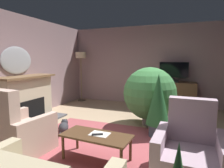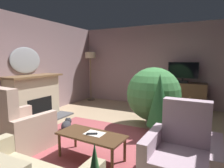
# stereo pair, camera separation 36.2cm
# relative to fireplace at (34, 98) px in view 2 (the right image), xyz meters

# --- Properties ---
(ground_plane) EXTENTS (5.89, 7.46, 0.04)m
(ground_plane) POSITION_rel_fireplace_xyz_m (2.37, -0.40, -0.58)
(ground_plane) COLOR tan
(wall_back) EXTENTS (5.89, 0.10, 2.74)m
(wall_back) POSITION_rel_fireplace_xyz_m (2.37, 3.08, 0.81)
(wall_back) COLOR gray
(wall_back) RESTS_ON ground_plane
(wall_left) EXTENTS (0.10, 7.46, 2.74)m
(wall_left) POSITION_rel_fireplace_xyz_m (-0.33, -0.40, 0.81)
(wall_left) COLOR gray
(wall_left) RESTS_ON ground_plane
(rug_central) EXTENTS (2.60, 2.09, 0.01)m
(rug_central) POSITION_rel_fireplace_xyz_m (2.20, -0.47, -0.55)
(rug_central) COLOR #9E474C
(rug_central) RESTS_ON ground_plane
(fireplace) EXTENTS (0.95, 1.61, 1.17)m
(fireplace) POSITION_rel_fireplace_xyz_m (0.00, 0.00, 0.00)
(fireplace) COLOR #4C4C51
(fireplace) RESTS_ON ground_plane
(wall_mirror_oval) EXTENTS (0.06, 0.94, 0.69)m
(wall_mirror_oval) POSITION_rel_fireplace_xyz_m (-0.25, 0.00, 0.99)
(wall_mirror_oval) COLOR #B2B7BF
(tv_cabinet) EXTENTS (1.40, 0.56, 0.86)m
(tv_cabinet) POSITION_rel_fireplace_xyz_m (3.39, 2.73, -0.15)
(tv_cabinet) COLOR #402A1C
(tv_cabinet) RESTS_ON ground_plane
(television) EXTENTS (0.88, 0.20, 0.63)m
(television) POSITION_rel_fireplace_xyz_m (3.39, 2.68, 0.64)
(television) COLOR black
(television) RESTS_ON tv_cabinet
(coffee_table) EXTENTS (1.11, 0.55, 0.42)m
(coffee_table) POSITION_rel_fireplace_xyz_m (2.51, -1.11, -0.19)
(coffee_table) COLOR #4C331E
(coffee_table) RESTS_ON ground_plane
(tv_remote) EXTENTS (0.17, 0.13, 0.02)m
(tv_remote) POSITION_rel_fireplace_xyz_m (2.54, -1.12, -0.13)
(tv_remote) COLOR black
(tv_remote) RESTS_ON coffee_table
(folded_newspaper) EXTENTS (0.30, 0.22, 0.01)m
(folded_newspaper) POSITION_rel_fireplace_xyz_m (2.55, -1.07, -0.14)
(folded_newspaper) COLOR silver
(folded_newspaper) RESTS_ON coffee_table
(armchair_in_far_corner) EXTENTS (0.94, 0.89, 1.13)m
(armchair_in_far_corner) POSITION_rel_fireplace_xyz_m (1.20, -1.36, -0.21)
(armchair_in_far_corner) COLOR #BC9E8E
(armchair_in_far_corner) RESTS_ON ground_plane
(armchair_facing_sofa) EXTENTS (0.90, 0.86, 1.04)m
(armchair_facing_sofa) POSITION_rel_fireplace_xyz_m (3.86, -1.07, -0.23)
(armchair_facing_sofa) COLOR #AD93A3
(armchair_facing_sofa) RESTS_ON ground_plane
(potted_plant_tall_palm_by_window) EXTENTS (0.48, 0.48, 1.30)m
(potted_plant_tall_palm_by_window) POSITION_rel_fireplace_xyz_m (3.27, 0.18, 0.15)
(potted_plant_tall_palm_by_window) COLOR #3D4C5B
(potted_plant_tall_palm_by_window) RESTS_ON ground_plane
(potted_plant_on_hearth_side) EXTENTS (1.25, 1.25, 1.40)m
(potted_plant_on_hearth_side) POSITION_rel_fireplace_xyz_m (2.98, 0.86, 0.21)
(potted_plant_on_hearth_side) COLOR slate
(potted_plant_on_hearth_side) RESTS_ON ground_plane
(cat) EXTENTS (0.37, 0.65, 0.23)m
(cat) POSITION_rel_fireplace_xyz_m (1.30, -0.27, -0.45)
(cat) COLOR #2D2D33
(cat) RESTS_ON ground_plane
(floor_lamp) EXTENTS (0.39, 0.39, 1.85)m
(floor_lamp) POSITION_rel_fireplace_xyz_m (0.05, 2.66, 0.99)
(floor_lamp) COLOR #4C4233
(floor_lamp) RESTS_ON ground_plane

